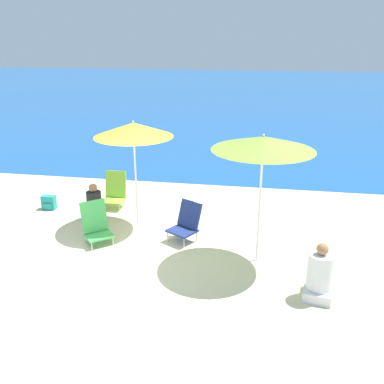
{
  "coord_description": "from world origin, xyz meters",
  "views": [
    {
      "loc": [
        2.68,
        -5.92,
        3.72
      ],
      "look_at": [
        1.4,
        1.4,
        1.0
      ],
      "focal_mm": 40.0,
      "sensor_mm": 36.0,
      "label": 1
    }
  ],
  "objects_px": {
    "person_seated_near": "(94,205)",
    "person_seated_far": "(319,276)",
    "beach_umbrella_lime": "(263,143)",
    "beach_chair_green": "(96,224)",
    "beach_chair_lime": "(115,191)",
    "beach_umbrella_yellow": "(133,130)",
    "backpack_teal": "(49,203)",
    "beach_chair_navy": "(186,222)",
    "seagull": "(189,202)"
  },
  "relations": [
    {
      "from": "person_seated_near",
      "to": "beach_chair_navy",
      "type": "bearing_deg",
      "value": -15.78
    },
    {
      "from": "beach_chair_green",
      "to": "beach_chair_navy",
      "type": "bearing_deg",
      "value": -27.92
    },
    {
      "from": "beach_umbrella_yellow",
      "to": "beach_umbrella_lime",
      "type": "distance_m",
      "value": 2.74
    },
    {
      "from": "beach_chair_green",
      "to": "person_seated_near",
      "type": "bearing_deg",
      "value": 73.14
    },
    {
      "from": "person_seated_far",
      "to": "person_seated_near",
      "type": "bearing_deg",
      "value": 163.15
    },
    {
      "from": "person_seated_far",
      "to": "seagull",
      "type": "distance_m",
      "value": 4.1
    },
    {
      "from": "beach_chair_navy",
      "to": "beach_chair_lime",
      "type": "xyz_separation_m",
      "value": [
        -1.94,
        1.42,
        0.0
      ]
    },
    {
      "from": "beach_chair_lime",
      "to": "person_seated_far",
      "type": "distance_m",
      "value": 5.2
    },
    {
      "from": "beach_umbrella_lime",
      "to": "person_seated_near",
      "type": "height_order",
      "value": "beach_umbrella_lime"
    },
    {
      "from": "person_seated_near",
      "to": "person_seated_far",
      "type": "distance_m",
      "value": 4.96
    },
    {
      "from": "beach_chair_lime",
      "to": "beach_umbrella_yellow",
      "type": "bearing_deg",
      "value": -48.49
    },
    {
      "from": "beach_chair_navy",
      "to": "person_seated_far",
      "type": "height_order",
      "value": "person_seated_far"
    },
    {
      "from": "beach_chair_green",
      "to": "seagull",
      "type": "relative_size",
      "value": 2.96
    },
    {
      "from": "beach_umbrella_lime",
      "to": "person_seated_near",
      "type": "distance_m",
      "value": 4.11
    },
    {
      "from": "backpack_teal",
      "to": "seagull",
      "type": "bearing_deg",
      "value": 11.56
    },
    {
      "from": "beach_umbrella_yellow",
      "to": "person_seated_near",
      "type": "bearing_deg",
      "value": 173.34
    },
    {
      "from": "beach_umbrella_lime",
      "to": "beach_chair_navy",
      "type": "relative_size",
      "value": 3.02
    },
    {
      "from": "beach_chair_navy",
      "to": "backpack_teal",
      "type": "relative_size",
      "value": 2.35
    },
    {
      "from": "person_seated_far",
      "to": "backpack_teal",
      "type": "xyz_separation_m",
      "value": [
        -5.68,
        2.56,
        -0.2
      ]
    },
    {
      "from": "beach_chair_lime",
      "to": "seagull",
      "type": "height_order",
      "value": "beach_chair_lime"
    },
    {
      "from": "beach_chair_lime",
      "to": "beach_chair_green",
      "type": "relative_size",
      "value": 1.02
    },
    {
      "from": "beach_umbrella_lime",
      "to": "beach_chair_green",
      "type": "xyz_separation_m",
      "value": [
        -3.04,
        0.21,
        -1.75
      ]
    },
    {
      "from": "beach_chair_navy",
      "to": "person_seated_far",
      "type": "distance_m",
      "value": 2.8
    },
    {
      "from": "person_seated_near",
      "to": "person_seated_far",
      "type": "relative_size",
      "value": 0.89
    },
    {
      "from": "beach_umbrella_lime",
      "to": "beach_chair_green",
      "type": "bearing_deg",
      "value": 176.05
    },
    {
      "from": "beach_umbrella_yellow",
      "to": "beach_chair_green",
      "type": "height_order",
      "value": "beach_umbrella_yellow"
    },
    {
      "from": "beach_umbrella_lime",
      "to": "backpack_teal",
      "type": "bearing_deg",
      "value": 161.59
    },
    {
      "from": "beach_umbrella_yellow",
      "to": "beach_umbrella_lime",
      "type": "bearing_deg",
      "value": -24.04
    },
    {
      "from": "beach_chair_green",
      "to": "person_seated_far",
      "type": "bearing_deg",
      "value": -57.33
    },
    {
      "from": "beach_umbrella_lime",
      "to": "backpack_teal",
      "type": "distance_m",
      "value": 5.36
    },
    {
      "from": "beach_chair_lime",
      "to": "backpack_teal",
      "type": "height_order",
      "value": "beach_chair_lime"
    },
    {
      "from": "backpack_teal",
      "to": "beach_chair_navy",
      "type": "bearing_deg",
      "value": -16.37
    },
    {
      "from": "beach_chair_lime",
      "to": "person_seated_far",
      "type": "relative_size",
      "value": 0.91
    },
    {
      "from": "beach_chair_lime",
      "to": "beach_chair_green",
      "type": "distance_m",
      "value": 1.82
    },
    {
      "from": "beach_chair_navy",
      "to": "seagull",
      "type": "height_order",
      "value": "beach_chair_navy"
    },
    {
      "from": "beach_chair_lime",
      "to": "person_seated_far",
      "type": "height_order",
      "value": "person_seated_far"
    },
    {
      "from": "beach_umbrella_yellow",
      "to": "person_seated_far",
      "type": "relative_size",
      "value": 2.43
    },
    {
      "from": "beach_chair_navy",
      "to": "backpack_teal",
      "type": "bearing_deg",
      "value": -165.85
    },
    {
      "from": "beach_umbrella_lime",
      "to": "beach_chair_navy",
      "type": "distance_m",
      "value": 2.29
    },
    {
      "from": "beach_chair_green",
      "to": "seagull",
      "type": "height_order",
      "value": "beach_chair_green"
    },
    {
      "from": "beach_umbrella_yellow",
      "to": "beach_chair_lime",
      "type": "bearing_deg",
      "value": 132.03
    },
    {
      "from": "beach_umbrella_lime",
      "to": "beach_chair_navy",
      "type": "xyz_separation_m",
      "value": [
        -1.37,
        0.59,
        -1.74
      ]
    },
    {
      "from": "beach_chair_lime",
      "to": "beach_umbrella_lime",
      "type": "bearing_deg",
      "value": -31.79
    },
    {
      "from": "beach_chair_green",
      "to": "seagull",
      "type": "xyz_separation_m",
      "value": [
        1.42,
        2.01,
        -0.22
      ]
    },
    {
      "from": "beach_chair_navy",
      "to": "beach_chair_lime",
      "type": "relative_size",
      "value": 0.92
    },
    {
      "from": "beach_chair_navy",
      "to": "seagull",
      "type": "distance_m",
      "value": 1.66
    },
    {
      "from": "beach_chair_green",
      "to": "person_seated_near",
      "type": "height_order",
      "value": "person_seated_near"
    },
    {
      "from": "beach_chair_navy",
      "to": "seagull",
      "type": "xyz_separation_m",
      "value": [
        -0.24,
        1.63,
        -0.23
      ]
    },
    {
      "from": "beach_chair_navy",
      "to": "backpack_teal",
      "type": "xyz_separation_m",
      "value": [
        -3.37,
        0.99,
        -0.21
      ]
    },
    {
      "from": "beach_chair_navy",
      "to": "beach_chair_lime",
      "type": "height_order",
      "value": "beach_chair_lime"
    }
  ]
}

